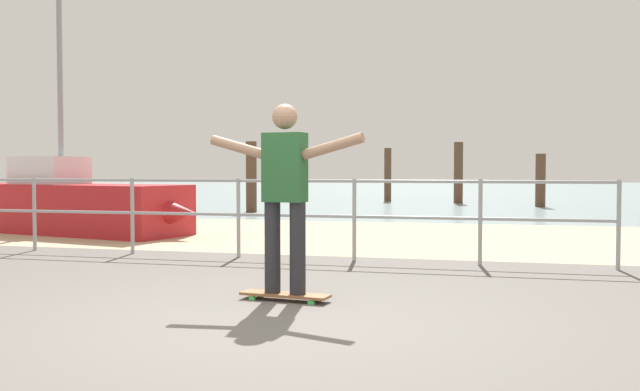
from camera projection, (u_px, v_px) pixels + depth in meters
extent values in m
cube|color=#605B56|center=(203.00, 362.00, 4.19)|extent=(24.00, 10.00, 0.04)
cube|color=tan|center=(394.00, 237.00, 11.94)|extent=(24.00, 6.00, 0.04)
cube|color=#849EA3|center=(465.00, 190.00, 39.05)|extent=(72.00, 50.00, 0.04)
cylinder|color=#9EA0A5|center=(34.00, 215.00, 9.77)|extent=(0.05, 0.05, 1.05)
cylinder|color=#9EA0A5|center=(132.00, 217.00, 9.39)|extent=(0.05, 0.05, 1.05)
cylinder|color=#9EA0A5|center=(239.00, 219.00, 9.01)|extent=(0.05, 0.05, 1.05)
cylinder|color=#9EA0A5|center=(354.00, 221.00, 8.63)|extent=(0.05, 0.05, 1.05)
cylinder|color=#9EA0A5|center=(480.00, 223.00, 8.25)|extent=(0.05, 0.05, 1.05)
cylinder|color=#9EA0A5|center=(619.00, 226.00, 7.87)|extent=(0.05, 0.05, 1.05)
cylinder|color=#9EA0A5|center=(184.00, 180.00, 9.18)|extent=(10.75, 0.04, 0.04)
cylinder|color=#9EA0A5|center=(184.00, 214.00, 9.20)|extent=(10.75, 0.04, 0.04)
cube|color=#B21E23|center=(74.00, 209.00, 12.48)|extent=(4.60, 2.33, 0.90)
cone|color=#B21E23|center=(170.00, 213.00, 11.48)|extent=(1.24, 0.99, 0.77)
cylinder|color=gray|center=(60.00, 78.00, 12.53)|extent=(0.10, 0.10, 3.83)
cube|color=silver|center=(50.00, 170.00, 12.73)|extent=(1.37, 1.14, 0.50)
cube|color=brown|center=(285.00, 295.00, 6.04)|extent=(0.82, 0.30, 0.02)
cylinder|color=#3FBF59|center=(252.00, 299.00, 6.07)|extent=(0.06, 0.04, 0.06)
cylinder|color=#3FBF59|center=(260.00, 296.00, 6.22)|extent=(0.06, 0.04, 0.06)
cylinder|color=#3FBF59|center=(311.00, 303.00, 5.87)|extent=(0.06, 0.04, 0.06)
cylinder|color=#3FBF59|center=(318.00, 300.00, 6.02)|extent=(0.06, 0.04, 0.06)
cylinder|color=#26262B|center=(273.00, 247.00, 6.07)|extent=(0.14, 0.14, 0.80)
cylinder|color=#26262B|center=(298.00, 248.00, 5.98)|extent=(0.14, 0.14, 0.80)
cube|color=#26592D|center=(285.00, 167.00, 6.00)|extent=(0.38, 0.24, 0.60)
sphere|color=#9E755B|center=(285.00, 117.00, 5.98)|extent=(0.22, 0.22, 0.22)
cylinder|color=#9E755B|center=(239.00, 147.00, 6.16)|extent=(0.56, 0.16, 0.23)
cylinder|color=#9E755B|center=(333.00, 146.00, 5.83)|extent=(0.56, 0.16, 0.23)
cylinder|color=#513826|center=(251.00, 177.00, 18.53)|extent=(0.29, 0.29, 1.91)
cylinder|color=#513826|center=(388.00, 175.00, 24.99)|extent=(0.26, 0.26, 1.94)
cylinder|color=#513826|center=(458.00, 173.00, 23.43)|extent=(0.31, 0.31, 2.09)
cylinder|color=#513826|center=(540.00, 181.00, 21.13)|extent=(0.30, 0.30, 1.65)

